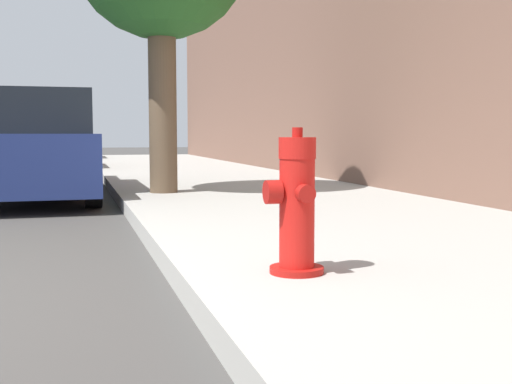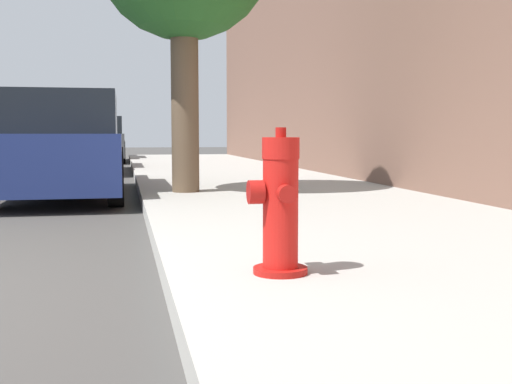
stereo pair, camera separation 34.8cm
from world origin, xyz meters
TOP-DOWN VIEW (x-y plane):
  - sidewalk_slab at (3.84, 0.00)m, footprint 3.58×40.00m
  - fire_hydrant at (2.66, -0.23)m, footprint 0.33×0.33m
  - parked_car_near at (0.98, 5.98)m, footprint 1.72×4.46m
  - parked_car_mid at (0.77, 12.03)m, footprint 1.82×4.27m
  - parked_car_far at (1.06, 17.78)m, footprint 1.72×4.29m

SIDE VIEW (x-z plane):
  - sidewalk_slab at x=3.84m, z-range 0.00..0.16m
  - fire_hydrant at x=2.66m, z-range 0.12..0.92m
  - parked_car_mid at x=0.77m, z-range -0.01..1.38m
  - parked_car_far at x=1.06m, z-range -0.02..1.43m
  - parked_car_near at x=0.98m, z-range -0.02..1.45m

